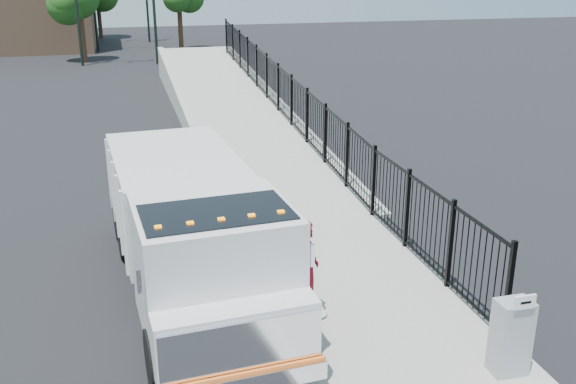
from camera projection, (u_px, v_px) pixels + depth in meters
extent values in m
plane|color=black|center=(275.00, 314.00, 12.03)|extent=(120.00, 120.00, 0.00)
cube|color=#9E998E|center=(415.00, 356.00, 10.65)|extent=(3.55, 12.00, 0.12)
cube|color=#ADAAA3|center=(304.00, 373.00, 10.18)|extent=(0.30, 12.00, 0.16)
cube|color=#9E998E|center=(234.00, 119.00, 27.11)|extent=(3.95, 24.06, 3.19)
cube|color=black|center=(291.00, 117.00, 23.51)|extent=(0.10, 28.00, 1.80)
cube|color=black|center=(191.00, 263.00, 12.81)|extent=(1.53, 7.06, 0.23)
cube|color=silver|center=(215.00, 267.00, 10.36)|extent=(2.58, 2.43, 2.06)
cube|color=silver|center=(236.00, 335.00, 9.38)|extent=(2.47, 0.89, 1.03)
cube|color=silver|center=(242.00, 349.00, 9.04)|extent=(2.37, 0.25, 0.88)
cube|color=silver|center=(245.00, 383.00, 9.14)|extent=(2.48, 0.36, 0.29)
cube|color=orange|center=(244.00, 374.00, 9.09)|extent=(2.47, 0.23, 0.06)
cube|color=black|center=(217.00, 238.00, 9.92)|extent=(2.36, 1.50, 0.88)
cube|color=silver|center=(176.00, 193.00, 13.66)|extent=(2.77, 4.49, 1.75)
cube|color=silver|center=(139.00, 281.00, 8.89)|extent=(0.07, 0.07, 0.36)
cube|color=silver|center=(312.00, 255.00, 9.67)|extent=(0.07, 0.07, 0.36)
cube|color=orange|center=(158.00, 228.00, 9.17)|extent=(0.11, 0.09, 0.06)
cube|color=orange|center=(190.00, 224.00, 9.31)|extent=(0.11, 0.09, 0.06)
cube|color=orange|center=(221.00, 220.00, 9.45)|extent=(0.11, 0.09, 0.06)
cube|color=orange|center=(252.00, 216.00, 9.59)|extent=(0.11, 0.09, 0.06)
cube|color=orange|center=(281.00, 213.00, 9.73)|extent=(0.11, 0.09, 0.06)
cylinder|color=black|center=(158.00, 361.00, 9.75)|extent=(0.40, 1.05, 1.03)
cylinder|color=black|center=(292.00, 336.00, 10.41)|extent=(0.40, 1.05, 1.03)
cylinder|color=black|center=(126.00, 235.00, 14.24)|extent=(0.40, 1.05, 1.03)
cylinder|color=black|center=(221.00, 223.00, 14.90)|extent=(0.40, 1.05, 1.03)
cylinder|color=black|center=(121.00, 217.00, 15.25)|extent=(0.40, 1.05, 1.03)
cylinder|color=black|center=(211.00, 207.00, 15.91)|extent=(0.40, 1.05, 1.03)
imported|color=#5F0314|center=(306.00, 270.00, 11.41)|extent=(0.63, 0.79, 1.90)
cube|color=gray|center=(511.00, 337.00, 9.95)|extent=(0.55, 0.40, 1.25)
cube|color=white|center=(525.00, 302.00, 9.50)|extent=(0.35, 0.04, 0.22)
ellipsoid|color=silver|center=(316.00, 313.00, 11.75)|extent=(0.40, 0.40, 0.10)
cylinder|color=black|center=(76.00, 1.00, 39.98)|extent=(0.18, 0.18, 8.00)
cylinder|color=black|center=(153.00, 1.00, 40.60)|extent=(0.18, 0.18, 8.00)
cylinder|color=#382314|center=(83.00, 38.00, 42.27)|extent=(0.36, 0.36, 3.20)
sphere|color=#194714|center=(79.00, 0.00, 41.47)|extent=(2.85, 2.85, 2.85)
cylinder|color=#382314|center=(180.00, 28.00, 48.31)|extent=(0.36, 0.36, 3.20)
cylinder|color=#382314|center=(100.00, 19.00, 56.05)|extent=(0.36, 0.36, 3.20)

